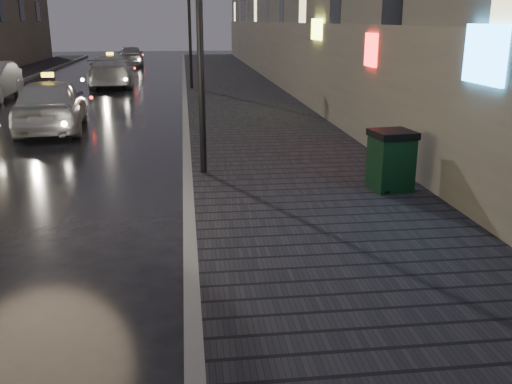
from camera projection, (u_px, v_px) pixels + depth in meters
ground at (60, 325)px, 6.45m from camera, size 120.00×120.00×0.00m
sidewalk at (236, 92)px, 26.83m from camera, size 4.60×58.00×0.15m
curb at (185, 92)px, 26.55m from camera, size 0.20×58.00×0.15m
lamp_near at (199, 10)px, 11.36m from camera, size 0.36×0.36×5.28m
lamp_far at (189, 16)px, 26.55m from camera, size 0.36×0.36×5.28m
trash_bin at (391, 160)px, 10.92m from camera, size 0.84×0.84×1.15m
taxi_near at (51, 104)px, 17.53m from camera, size 2.42×4.99×1.64m
taxi_mid at (111, 71)px, 29.39m from camera, size 2.64×5.62×1.58m
car_far at (131, 56)px, 42.33m from camera, size 2.21×4.60×1.52m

